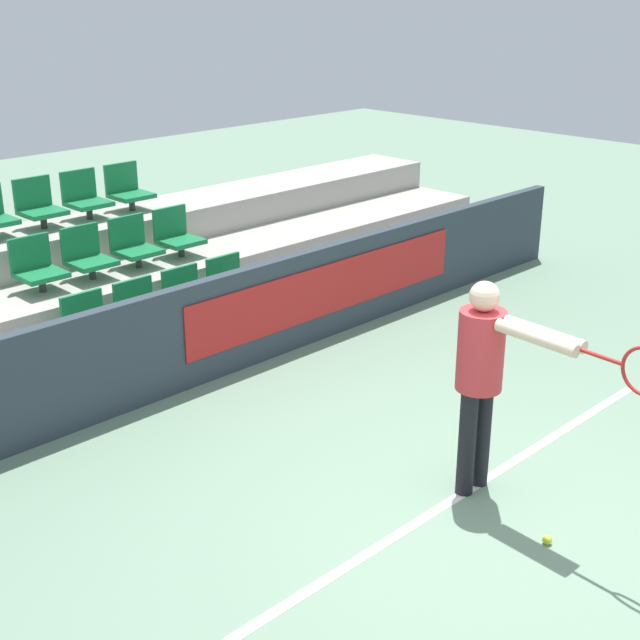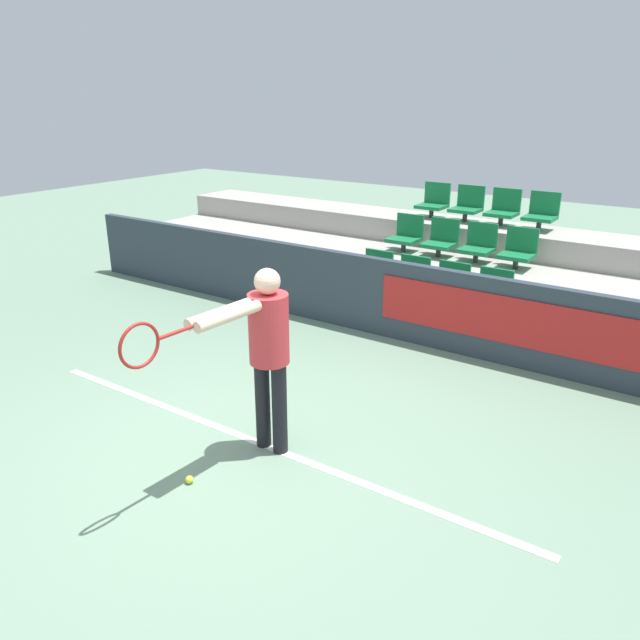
% 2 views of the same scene
% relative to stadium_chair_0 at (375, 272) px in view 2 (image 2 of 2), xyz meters
% --- Properties ---
extents(ground_plane, '(30.00, 30.00, 0.00)m').
position_rel_stadium_chair_0_xyz_m(ground_plane, '(0.83, -3.85, -0.60)').
color(ground_plane, gray).
extents(court_baseline, '(5.32, 0.08, 0.01)m').
position_rel_stadium_chair_0_xyz_m(court_baseline, '(0.83, -3.60, -0.59)').
color(court_baseline, white).
rests_on(court_baseline, ground).
extents(barrier_wall, '(11.30, 0.14, 0.99)m').
position_rel_stadium_chair_0_xyz_m(barrier_wall, '(0.87, -0.65, -0.10)').
color(barrier_wall, '#2D3842').
rests_on(barrier_wall, ground).
extents(bleacher_tier_front, '(10.90, 0.91, 0.36)m').
position_rel_stadium_chair_0_xyz_m(bleacher_tier_front, '(0.83, -0.11, -0.42)').
color(bleacher_tier_front, '#ADA89E').
rests_on(bleacher_tier_front, ground).
extents(bleacher_tier_middle, '(10.90, 0.91, 0.72)m').
position_rel_stadium_chair_0_xyz_m(bleacher_tier_middle, '(0.83, 0.80, -0.24)').
color(bleacher_tier_middle, '#ADA89E').
rests_on(bleacher_tier_middle, ground).
extents(bleacher_tier_back, '(10.90, 0.91, 1.08)m').
position_rel_stadium_chair_0_xyz_m(bleacher_tier_back, '(0.83, 1.71, -0.06)').
color(bleacher_tier_back, '#ADA89E').
rests_on(bleacher_tier_back, ground).
extents(stadium_chair_0, '(0.42, 0.42, 0.53)m').
position_rel_stadium_chair_0_xyz_m(stadium_chair_0, '(0.00, 0.00, 0.00)').
color(stadium_chair_0, '#333333').
rests_on(stadium_chair_0, bleacher_tier_front).
extents(stadium_chair_1, '(0.42, 0.42, 0.53)m').
position_rel_stadium_chair_0_xyz_m(stadium_chair_1, '(0.56, 0.00, 0.00)').
color(stadium_chair_1, '#333333').
rests_on(stadium_chair_1, bleacher_tier_front).
extents(stadium_chair_2, '(0.42, 0.42, 0.53)m').
position_rel_stadium_chair_0_xyz_m(stadium_chair_2, '(1.11, 0.00, 0.00)').
color(stadium_chair_2, '#333333').
rests_on(stadium_chair_2, bleacher_tier_front).
extents(stadium_chair_3, '(0.42, 0.42, 0.53)m').
position_rel_stadium_chair_0_xyz_m(stadium_chair_3, '(1.67, 0.00, 0.00)').
color(stadium_chair_3, '#333333').
rests_on(stadium_chair_3, bleacher_tier_front).
extents(stadium_chair_4, '(0.42, 0.42, 0.53)m').
position_rel_stadium_chair_0_xyz_m(stadium_chair_4, '(0.00, 0.91, 0.36)').
color(stadium_chair_4, '#333333').
rests_on(stadium_chair_4, bleacher_tier_middle).
extents(stadium_chair_5, '(0.42, 0.42, 0.53)m').
position_rel_stadium_chair_0_xyz_m(stadium_chair_5, '(0.56, 0.91, 0.36)').
color(stadium_chair_5, '#333333').
rests_on(stadium_chair_5, bleacher_tier_middle).
extents(stadium_chair_6, '(0.42, 0.42, 0.53)m').
position_rel_stadium_chair_0_xyz_m(stadium_chair_6, '(1.11, 0.91, 0.36)').
color(stadium_chair_6, '#333333').
rests_on(stadium_chair_6, bleacher_tier_middle).
extents(stadium_chair_7, '(0.42, 0.42, 0.53)m').
position_rel_stadium_chair_0_xyz_m(stadium_chair_7, '(1.67, 0.91, 0.36)').
color(stadium_chair_7, '#333333').
rests_on(stadium_chair_7, bleacher_tier_middle).
extents(stadium_chair_8, '(0.42, 0.42, 0.53)m').
position_rel_stadium_chair_0_xyz_m(stadium_chair_8, '(0.00, 1.82, 0.72)').
color(stadium_chair_8, '#333333').
rests_on(stadium_chair_8, bleacher_tier_back).
extents(stadium_chair_9, '(0.42, 0.42, 0.53)m').
position_rel_stadium_chair_0_xyz_m(stadium_chair_9, '(0.56, 1.82, 0.72)').
color(stadium_chair_9, '#333333').
rests_on(stadium_chair_9, bleacher_tier_back).
extents(stadium_chair_10, '(0.42, 0.42, 0.53)m').
position_rel_stadium_chair_0_xyz_m(stadium_chair_10, '(1.11, 1.82, 0.72)').
color(stadium_chair_10, '#333333').
rests_on(stadium_chair_10, bleacher_tier_back).
extents(stadium_chair_11, '(0.42, 0.42, 0.53)m').
position_rel_stadium_chair_0_xyz_m(stadium_chair_11, '(1.67, 1.82, 0.72)').
color(stadium_chair_11, '#333333').
rests_on(stadium_chair_11, bleacher_tier_back).
extents(tennis_player, '(0.34, 1.57, 1.64)m').
position_rel_stadium_chair_0_xyz_m(tennis_player, '(1.02, -3.66, 0.42)').
color(tennis_player, black).
rests_on(tennis_player, ground).
extents(tennis_ball, '(0.07, 0.07, 0.07)m').
position_rel_stadium_chair_0_xyz_m(tennis_ball, '(0.81, -4.38, -0.56)').
color(tennis_ball, '#CCDB33').
rests_on(tennis_ball, ground).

